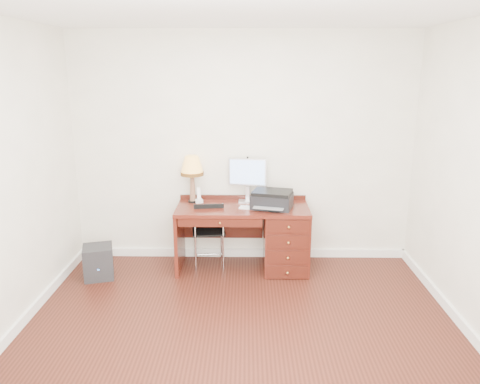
{
  "coord_description": "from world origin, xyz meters",
  "views": [
    {
      "loc": [
        0.05,
        -3.68,
        2.28
      ],
      "look_at": [
        -0.03,
        1.2,
        0.98
      ],
      "focal_mm": 35.0,
      "sensor_mm": 36.0,
      "label": 1
    }
  ],
  "objects_px": {
    "desk": "(270,235)",
    "chair": "(208,227)",
    "equipment_box": "(98,262)",
    "printer": "(272,199)",
    "leg_lamp": "(192,169)",
    "monitor": "(247,174)",
    "phone": "(199,198)"
  },
  "relations": [
    {
      "from": "desk",
      "to": "chair",
      "type": "bearing_deg",
      "value": 177.23
    },
    {
      "from": "desk",
      "to": "equipment_box",
      "type": "bearing_deg",
      "value": -171.57
    },
    {
      "from": "printer",
      "to": "phone",
      "type": "relative_size",
      "value": 2.85
    },
    {
      "from": "phone",
      "to": "monitor",
      "type": "bearing_deg",
      "value": -12.77
    },
    {
      "from": "desk",
      "to": "printer",
      "type": "distance_m",
      "value": 0.43
    },
    {
      "from": "printer",
      "to": "leg_lamp",
      "type": "bearing_deg",
      "value": -178.13
    },
    {
      "from": "desk",
      "to": "monitor",
      "type": "relative_size",
      "value": 2.93
    },
    {
      "from": "monitor",
      "to": "printer",
      "type": "relative_size",
      "value": 1.01
    },
    {
      "from": "printer",
      "to": "chair",
      "type": "height_order",
      "value": "printer"
    },
    {
      "from": "leg_lamp",
      "to": "phone",
      "type": "xyz_separation_m",
      "value": [
        0.07,
        -0.02,
        -0.35
      ]
    },
    {
      "from": "chair",
      "to": "monitor",
      "type": "bearing_deg",
      "value": 16.24
    },
    {
      "from": "monitor",
      "to": "printer",
      "type": "height_order",
      "value": "monitor"
    },
    {
      "from": "desk",
      "to": "leg_lamp",
      "type": "height_order",
      "value": "leg_lamp"
    },
    {
      "from": "chair",
      "to": "printer",
      "type": "bearing_deg",
      "value": -11.74
    },
    {
      "from": "chair",
      "to": "equipment_box",
      "type": "bearing_deg",
      "value": -171.79
    },
    {
      "from": "monitor",
      "to": "leg_lamp",
      "type": "height_order",
      "value": "leg_lamp"
    },
    {
      "from": "desk",
      "to": "chair",
      "type": "xyz_separation_m",
      "value": [
        -0.72,
        0.03,
        0.07
      ]
    },
    {
      "from": "monitor",
      "to": "chair",
      "type": "xyz_separation_m",
      "value": [
        -0.45,
        -0.19,
        -0.59
      ]
    },
    {
      "from": "desk",
      "to": "equipment_box",
      "type": "distance_m",
      "value": 1.96
    },
    {
      "from": "desk",
      "to": "equipment_box",
      "type": "relative_size",
      "value": 4.1
    },
    {
      "from": "phone",
      "to": "equipment_box",
      "type": "height_order",
      "value": "phone"
    },
    {
      "from": "desk",
      "to": "chair",
      "type": "relative_size",
      "value": 1.88
    },
    {
      "from": "leg_lamp",
      "to": "chair",
      "type": "height_order",
      "value": "leg_lamp"
    },
    {
      "from": "monitor",
      "to": "phone",
      "type": "height_order",
      "value": "monitor"
    },
    {
      "from": "monitor",
      "to": "phone",
      "type": "bearing_deg",
      "value": -162.7
    },
    {
      "from": "phone",
      "to": "equipment_box",
      "type": "distance_m",
      "value": 1.33
    },
    {
      "from": "leg_lamp",
      "to": "chair",
      "type": "xyz_separation_m",
      "value": [
        0.19,
        -0.14,
        -0.67
      ]
    },
    {
      "from": "desk",
      "to": "monitor",
      "type": "distance_m",
      "value": 0.75
    },
    {
      "from": "chair",
      "to": "equipment_box",
      "type": "height_order",
      "value": "chair"
    },
    {
      "from": "phone",
      "to": "chair",
      "type": "relative_size",
      "value": 0.22
    },
    {
      "from": "chair",
      "to": "desk",
      "type": "bearing_deg",
      "value": -9.44
    },
    {
      "from": "chair",
      "to": "equipment_box",
      "type": "xyz_separation_m",
      "value": [
        -1.21,
        -0.32,
        -0.3
      ]
    }
  ]
}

